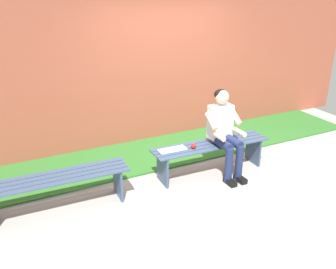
{
  "coord_description": "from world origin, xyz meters",
  "views": [
    {
      "loc": [
        2.73,
        4.08,
        2.64
      ],
      "look_at": [
        0.79,
        0.15,
        0.82
      ],
      "focal_mm": 38.38,
      "sensor_mm": 36.0,
      "label": 1
    }
  ],
  "objects_px": {
    "bench_far": "(57,185)",
    "bench_near": "(211,151)",
    "apple": "(194,146)",
    "book_open": "(172,150)",
    "person_seated": "(225,130)"
  },
  "relations": [
    {
      "from": "bench_near",
      "to": "bench_far",
      "type": "distance_m",
      "value": 2.26
    },
    {
      "from": "bench_near",
      "to": "person_seated",
      "type": "distance_m",
      "value": 0.39
    },
    {
      "from": "bench_near",
      "to": "apple",
      "type": "relative_size",
      "value": 24.26
    },
    {
      "from": "bench_far",
      "to": "bench_near",
      "type": "bearing_deg",
      "value": -180.0
    },
    {
      "from": "bench_far",
      "to": "book_open",
      "type": "bearing_deg",
      "value": -178.49
    },
    {
      "from": "book_open",
      "to": "bench_far",
      "type": "bearing_deg",
      "value": 3.29
    },
    {
      "from": "bench_far",
      "to": "apple",
      "type": "xyz_separation_m",
      "value": [
        -1.94,
        0.03,
        0.15
      ]
    },
    {
      "from": "bench_far",
      "to": "apple",
      "type": "distance_m",
      "value": 1.94
    },
    {
      "from": "bench_near",
      "to": "bench_far",
      "type": "xyz_separation_m",
      "value": [
        2.26,
        0.0,
        -0.0
      ]
    },
    {
      "from": "bench_near",
      "to": "bench_far",
      "type": "relative_size",
      "value": 1.01
    },
    {
      "from": "apple",
      "to": "book_open",
      "type": "relative_size",
      "value": 0.18
    },
    {
      "from": "bench_far",
      "to": "apple",
      "type": "bearing_deg",
      "value": 179.18
    },
    {
      "from": "bench_near",
      "to": "book_open",
      "type": "relative_size",
      "value": 4.4
    },
    {
      "from": "bench_far",
      "to": "book_open",
      "type": "height_order",
      "value": "book_open"
    },
    {
      "from": "apple",
      "to": "bench_near",
      "type": "bearing_deg",
      "value": -175.02
    }
  ]
}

